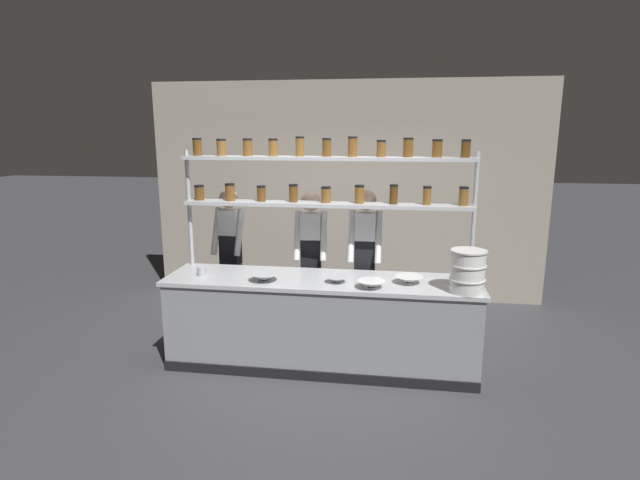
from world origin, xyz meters
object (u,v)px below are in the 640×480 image
spice_shelf_unit (325,184)px  chef_right (365,257)px  container_stack (468,271)px  prep_bowl_center_front (337,280)px  prep_bowl_near_left (409,280)px  prep_bowl_near_right (371,284)px  chef_center (311,255)px  chef_left (230,250)px  prep_bowl_center_back (265,277)px  serving_cup_front (202,271)px

spice_shelf_unit → chef_right: 0.94m
container_stack → prep_bowl_center_front: (-1.20, 0.13, -0.17)m
prep_bowl_near_left → prep_bowl_near_right: 0.41m
spice_shelf_unit → prep_bowl_near_right: spice_shelf_unit is taller
chef_center → container_stack: size_ratio=4.34×
spice_shelf_unit → chef_left: size_ratio=1.76×
prep_bowl_center_front → prep_bowl_center_back: size_ratio=0.73×
spice_shelf_unit → chef_right: (0.41, 0.23, -0.81)m
prep_bowl_near_left → prep_bowl_near_right: bearing=-150.8°
prep_bowl_near_left → container_stack: bearing=-21.0°
chef_left → container_stack: 2.75m
chef_left → container_stack: (2.56, -0.99, 0.13)m
prep_bowl_near_left → chef_right: bearing=127.8°
container_stack → prep_bowl_center_back: size_ratio=1.39×
chef_center → serving_cup_front: 1.23m
spice_shelf_unit → chef_right: size_ratio=1.72×
spice_shelf_unit → container_stack: spice_shelf_unit is taller
chef_right → prep_bowl_near_left: bearing=-52.0°
chef_left → prep_bowl_near_right: chef_left is taller
chef_center → prep_bowl_center_front: size_ratio=8.25×
chef_center → container_stack: 1.81m
prep_bowl_near_left → prep_bowl_near_right: prep_bowl_near_left is taller
spice_shelf_unit → chef_center: size_ratio=1.76×
spice_shelf_unit → chef_left: spice_shelf_unit is taller
chef_left → spice_shelf_unit: bearing=-15.0°
chef_left → chef_right: chef_right is taller
prep_bowl_near_right → spice_shelf_unit: bearing=132.3°
chef_center → prep_bowl_center_front: bearing=-67.8°
serving_cup_front → chef_right: bearing=21.3°
prep_bowl_near_left → prep_bowl_center_front: size_ratio=1.30×
prep_bowl_near_left → serving_cup_front: 2.08m
spice_shelf_unit → chef_center: bearing=123.0°
serving_cup_front → prep_bowl_near_left: bearing=0.9°
spice_shelf_unit → prep_bowl_center_back: spice_shelf_unit is taller
container_stack → prep_bowl_center_front: 1.22m
chef_right → prep_bowl_center_front: bearing=-108.9°
serving_cup_front → container_stack: bearing=-3.6°
spice_shelf_unit → prep_bowl_center_front: size_ratio=14.51×
chef_right → serving_cup_front: size_ratio=19.24×
prep_bowl_center_front → prep_bowl_near_right: prep_bowl_near_right is taller
chef_center → prep_bowl_center_front: (0.38, -0.75, -0.04)m
container_stack → prep_bowl_near_right: 0.88m
prep_bowl_near_right → serving_cup_front: (-1.72, 0.16, 0.01)m
chef_right → chef_center: bearing=172.2°
prep_bowl_center_front → prep_bowl_center_back: bearing=-175.2°
chef_center → prep_bowl_center_back: size_ratio=6.04×
spice_shelf_unit → container_stack: bearing=-22.2°
spice_shelf_unit → prep_bowl_near_right: (0.51, -0.56, -0.87)m
chef_left → serving_cup_front: bearing=-87.0°
spice_shelf_unit → prep_bowl_near_left: size_ratio=11.19×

